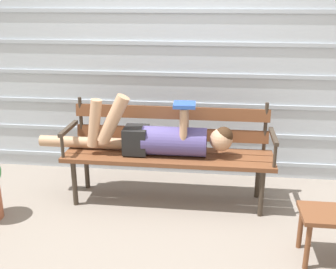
% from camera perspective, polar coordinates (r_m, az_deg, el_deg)
% --- Properties ---
extents(ground_plane, '(12.00, 12.00, 0.00)m').
position_cam_1_polar(ground_plane, '(3.57, -0.31, -10.25)').
color(ground_plane, gray).
extents(house_siding, '(4.11, 0.08, 2.32)m').
position_cam_1_polar(house_siding, '(3.96, 1.15, 10.45)').
color(house_siding, '#B2BCC6').
rests_on(house_siding, ground).
extents(park_bench, '(1.79, 0.45, 0.87)m').
position_cam_1_polar(park_bench, '(3.57, 0.13, -1.69)').
color(park_bench, brown).
rests_on(park_bench, ground).
extents(reclining_person, '(1.70, 0.26, 0.53)m').
position_cam_1_polar(reclining_person, '(3.48, -1.38, -0.37)').
color(reclining_person, '#514784').
extents(footstool, '(0.42, 0.31, 0.36)m').
position_cam_1_polar(footstool, '(3.02, 21.66, -11.20)').
color(footstool, brown).
rests_on(footstool, ground).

